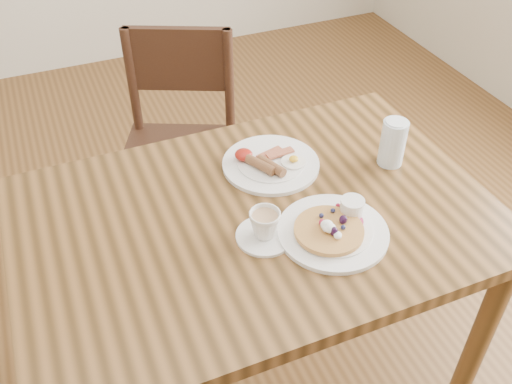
{
  "coord_description": "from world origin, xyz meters",
  "views": [
    {
      "loc": [
        -0.41,
        -0.98,
        1.72
      ],
      "look_at": [
        0.0,
        0.0,
        0.82
      ],
      "focal_mm": 40.0,
      "sensor_mm": 36.0,
      "label": 1
    }
  ],
  "objects_px": {
    "dining_table": "(256,241)",
    "water_glass": "(393,143)",
    "chair_far": "(180,142)",
    "pancake_plate": "(334,229)",
    "teacup_saucer": "(265,227)",
    "breakfast_plate": "(270,163)"
  },
  "relations": [
    {
      "from": "teacup_saucer",
      "to": "water_glass",
      "type": "xyz_separation_m",
      "value": [
        0.44,
        0.14,
        0.03
      ]
    },
    {
      "from": "pancake_plate",
      "to": "water_glass",
      "type": "bearing_deg",
      "value": 34.08
    },
    {
      "from": "chair_far",
      "to": "breakfast_plate",
      "type": "height_order",
      "value": "chair_far"
    },
    {
      "from": "dining_table",
      "to": "water_glass",
      "type": "height_order",
      "value": "water_glass"
    },
    {
      "from": "dining_table",
      "to": "water_glass",
      "type": "xyz_separation_m",
      "value": [
        0.43,
        0.05,
        0.17
      ]
    },
    {
      "from": "teacup_saucer",
      "to": "dining_table",
      "type": "bearing_deg",
      "value": 80.89
    },
    {
      "from": "pancake_plate",
      "to": "teacup_saucer",
      "type": "xyz_separation_m",
      "value": [
        -0.16,
        0.05,
        0.02
      ]
    },
    {
      "from": "dining_table",
      "to": "chair_far",
      "type": "relative_size",
      "value": 1.36
    },
    {
      "from": "chair_far",
      "to": "pancake_plate",
      "type": "bearing_deg",
      "value": 123.87
    },
    {
      "from": "pancake_plate",
      "to": "teacup_saucer",
      "type": "relative_size",
      "value": 1.93
    },
    {
      "from": "dining_table",
      "to": "pancake_plate",
      "type": "relative_size",
      "value": 4.44
    },
    {
      "from": "chair_far",
      "to": "teacup_saucer",
      "type": "relative_size",
      "value": 6.29
    },
    {
      "from": "teacup_saucer",
      "to": "water_glass",
      "type": "distance_m",
      "value": 0.46
    },
    {
      "from": "pancake_plate",
      "to": "dining_table",
      "type": "bearing_deg",
      "value": 136.71
    },
    {
      "from": "water_glass",
      "to": "breakfast_plate",
      "type": "bearing_deg",
      "value": 160.42
    },
    {
      "from": "chair_far",
      "to": "pancake_plate",
      "type": "relative_size",
      "value": 3.26
    },
    {
      "from": "chair_far",
      "to": "pancake_plate",
      "type": "height_order",
      "value": "chair_far"
    },
    {
      "from": "pancake_plate",
      "to": "breakfast_plate",
      "type": "distance_m",
      "value": 0.31
    },
    {
      "from": "dining_table",
      "to": "water_glass",
      "type": "relative_size",
      "value": 8.98
    },
    {
      "from": "chair_far",
      "to": "pancake_plate",
      "type": "distance_m",
      "value": 0.93
    },
    {
      "from": "pancake_plate",
      "to": "breakfast_plate",
      "type": "height_order",
      "value": "pancake_plate"
    },
    {
      "from": "dining_table",
      "to": "chair_far",
      "type": "xyz_separation_m",
      "value": [
        0.0,
        0.74,
        -0.16
      ]
    }
  ]
}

